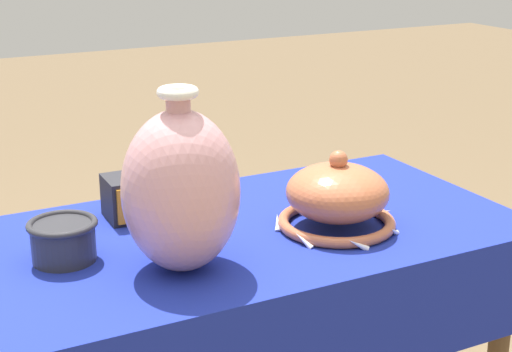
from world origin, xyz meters
TOP-DOWN VIEW (x-y plane):
  - display_table at (0.00, -0.01)m, footprint 1.22×0.58m
  - vase_tall_bulbous at (-0.12, -0.12)m, footprint 0.20×0.20m
  - vase_dome_bell at (0.22, -0.08)m, footprint 0.24×0.25m
  - mosaic_tile_box at (-0.11, 0.16)m, footprint 0.13×0.10m
  - cup_wide_charcoal at (-0.30, 0.01)m, footprint 0.13×0.13m

SIDE VIEW (x-z plane):
  - display_table at x=0.00m, z-range 0.30..1.09m
  - cup_wide_charcoal at x=-0.30m, z-range 0.79..0.87m
  - mosaic_tile_box at x=-0.11m, z-range 0.79..0.87m
  - vase_dome_bell at x=0.22m, z-range 0.77..0.93m
  - vase_tall_bulbous at x=-0.12m, z-range 0.77..1.09m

